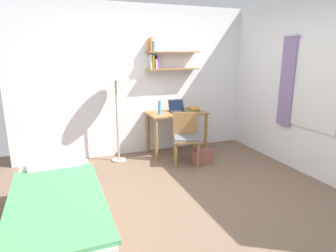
# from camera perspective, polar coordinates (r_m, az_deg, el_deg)

# --- Properties ---
(ground_plane) EXTENTS (5.28, 5.28, 0.00)m
(ground_plane) POSITION_cam_1_polar(r_m,az_deg,el_deg) (3.76, 4.21, -14.37)
(ground_plane) COLOR brown
(wall_back) EXTENTS (4.40, 0.27, 2.60)m
(wall_back) POSITION_cam_1_polar(r_m,az_deg,el_deg) (5.22, -5.18, 8.84)
(wall_back) COLOR white
(wall_back) RESTS_ON ground_plane
(wall_right) EXTENTS (0.10, 4.40, 2.60)m
(wall_right) POSITION_cam_1_polar(r_m,az_deg,el_deg) (4.61, 27.92, 6.44)
(wall_right) COLOR white
(wall_right) RESTS_ON ground_plane
(bed) EXTENTS (0.85, 1.99, 0.54)m
(bed) POSITION_cam_1_polar(r_m,az_deg,el_deg) (3.18, -20.76, -16.12)
(bed) COLOR #9E703D
(bed) RESTS_ON ground_plane
(desk) EXTENTS (1.04, 0.58, 0.77)m
(desk) POSITION_cam_1_polar(r_m,az_deg,el_deg) (5.21, 1.69, 1.22)
(desk) COLOR #9E703D
(desk) RESTS_ON ground_plane
(desk_chair) EXTENTS (0.53, 0.51, 0.84)m
(desk_chair) POSITION_cam_1_polar(r_m,az_deg,el_deg) (4.77, 3.53, -1.94)
(desk_chair) COLOR #9E703D
(desk_chair) RESTS_ON ground_plane
(standing_lamp) EXTENTS (0.43, 0.43, 1.61)m
(standing_lamp) POSITION_cam_1_polar(r_m,az_deg,el_deg) (4.76, -10.32, 9.54)
(standing_lamp) COLOR #B2A893
(standing_lamp) RESTS_ON ground_plane
(laptop) EXTENTS (0.30, 0.22, 0.21)m
(laptop) POSITION_cam_1_polar(r_m,az_deg,el_deg) (5.20, 1.77, 3.44)
(laptop) COLOR #2D2D33
(laptop) RESTS_ON desk
(water_bottle) EXTENTS (0.06, 0.06, 0.23)m
(water_bottle) POSITION_cam_1_polar(r_m,az_deg,el_deg) (4.97, -1.65, 3.65)
(water_bottle) COLOR #4C99DB
(water_bottle) RESTS_ON desk
(book_stack) EXTENTS (0.19, 0.25, 0.05)m
(book_stack) POSITION_cam_1_polar(r_m,az_deg,el_deg) (5.35, 5.05, 3.40)
(book_stack) COLOR #4CA856
(book_stack) RESTS_ON desk
(handbag) EXTENTS (0.32, 0.12, 0.40)m
(handbag) POSITION_cam_1_polar(r_m,az_deg,el_deg) (4.86, 6.83, -5.89)
(handbag) COLOR #99564C
(handbag) RESTS_ON ground_plane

